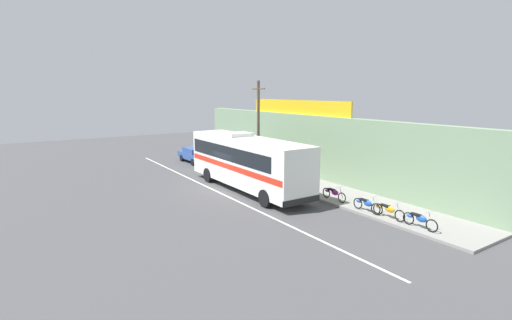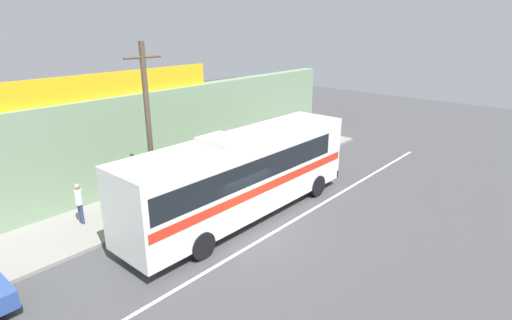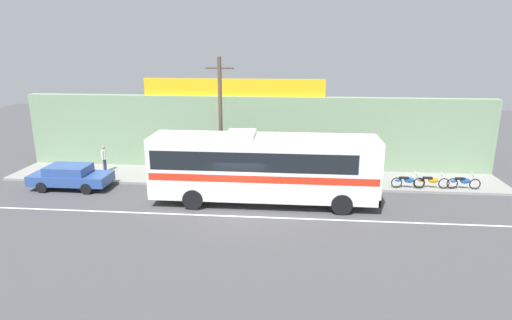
# 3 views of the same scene
# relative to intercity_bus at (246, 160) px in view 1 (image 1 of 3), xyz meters

# --- Properties ---
(ground_plane) EXTENTS (70.00, 70.00, 0.00)m
(ground_plane) POSITION_rel_intercity_bus_xyz_m (-1.01, -1.13, -2.07)
(ground_plane) COLOR #444447
(sidewalk_slab) EXTENTS (30.00, 3.60, 0.14)m
(sidewalk_slab) POSITION_rel_intercity_bus_xyz_m (-1.01, 4.07, -2.00)
(sidewalk_slab) COLOR gray
(sidewalk_slab) RESTS_ON ground_plane
(storefront_facade) EXTENTS (30.00, 0.70, 4.80)m
(storefront_facade) POSITION_rel_intercity_bus_xyz_m (-1.01, 6.22, 0.33)
(storefront_facade) COLOR gray
(storefront_facade) RESTS_ON ground_plane
(storefront_billboard) EXTENTS (11.63, 0.12, 1.10)m
(storefront_billboard) POSITION_rel_intercity_bus_xyz_m (-2.34, 6.22, 3.28)
(storefront_billboard) COLOR gold
(storefront_billboard) RESTS_ON storefront_facade
(road_center_stripe) EXTENTS (30.00, 0.14, 0.01)m
(road_center_stripe) POSITION_rel_intercity_bus_xyz_m (-1.01, -1.93, -2.06)
(road_center_stripe) COLOR silver
(road_center_stripe) RESTS_ON ground_plane
(intercity_bus) EXTENTS (11.55, 2.69, 3.78)m
(intercity_bus) POSITION_rel_intercity_bus_xyz_m (0.00, 0.00, 0.00)
(intercity_bus) COLOR white
(intercity_bus) RESTS_ON ground_plane
(parked_car) EXTENTS (4.47, 1.90, 1.37)m
(parked_car) POSITION_rel_intercity_bus_xyz_m (-11.09, 1.27, -1.33)
(parked_car) COLOR #2D4C93
(parked_car) RESTS_ON ground_plane
(utility_pole) EXTENTS (1.60, 0.22, 7.23)m
(utility_pole) POSITION_rel_intercity_bus_xyz_m (-2.58, 2.70, 1.82)
(utility_pole) COLOR brown
(utility_pole) RESTS_ON sidewalk_slab
(motorcycle_orange) EXTENTS (1.92, 0.56, 0.94)m
(motorcycle_orange) POSITION_rel_intercity_bus_xyz_m (5.46, 2.79, -1.50)
(motorcycle_orange) COLOR black
(motorcycle_orange) RESTS_ON sidewalk_slab
(motorcycle_purple) EXTENTS (1.84, 0.56, 0.94)m
(motorcycle_purple) POSITION_rel_intercity_bus_xyz_m (8.03, 2.69, -1.50)
(motorcycle_purple) COLOR black
(motorcycle_purple) RESTS_ON sidewalk_slab
(motorcycle_green) EXTENTS (1.85, 0.56, 0.94)m
(motorcycle_green) POSITION_rel_intercity_bus_xyz_m (11.12, 2.83, -1.50)
(motorcycle_green) COLOR black
(motorcycle_green) RESTS_ON sidewalk_slab
(motorcycle_red) EXTENTS (1.96, 0.56, 0.94)m
(motorcycle_red) POSITION_rel_intercity_bus_xyz_m (9.37, 2.79, -1.50)
(motorcycle_red) COLOR black
(motorcycle_red) RESTS_ON sidewalk_slab
(pedestrian_far_right) EXTENTS (0.30, 0.48, 1.68)m
(pedestrian_far_right) POSITION_rel_intercity_bus_xyz_m (-10.38, 4.22, -0.95)
(pedestrian_far_right) COLOR navy
(pedestrian_far_right) RESTS_ON sidewalk_slab
(pedestrian_far_left) EXTENTS (0.30, 0.48, 1.75)m
(pedestrian_far_left) POSITION_rel_intercity_bus_xyz_m (-5.06, 4.37, -0.90)
(pedestrian_far_left) COLOR navy
(pedestrian_far_left) RESTS_ON sidewalk_slab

